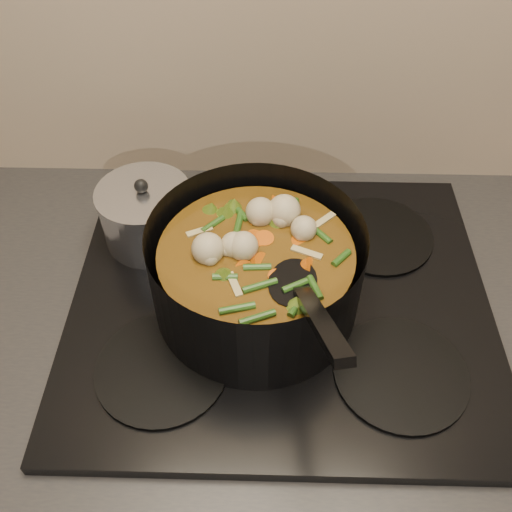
{
  "coord_description": "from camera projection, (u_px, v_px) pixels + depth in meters",
  "views": [
    {
      "loc": [
        -0.02,
        1.39,
        1.6
      ],
      "look_at": [
        -0.04,
        1.92,
        1.03
      ],
      "focal_mm": 40.0,
      "sensor_mm": 36.0,
      "label": 1
    }
  ],
  "objects": [
    {
      "name": "counter",
      "position": [
        273.0,
        437.0,
        1.2
      ],
      "size": [
        2.64,
        0.64,
        0.91
      ],
      "color": "brown",
      "rests_on": "ground"
    },
    {
      "name": "stovetop",
      "position": [
        280.0,
        300.0,
        0.86
      ],
      "size": [
        0.62,
        0.54,
        0.03
      ],
      "color": "black",
      "rests_on": "counter"
    },
    {
      "name": "saucepan",
      "position": [
        147.0,
        215.0,
        0.9
      ],
      "size": [
        0.15,
        0.15,
        0.12
      ],
      "rotation": [
        0.0,
        0.0,
        0.21
      ],
      "color": "silver",
      "rests_on": "stovetop"
    },
    {
      "name": "stockpot",
      "position": [
        256.0,
        273.0,
        0.79
      ],
      "size": [
        0.3,
        0.39,
        0.22
      ],
      "rotation": [
        0.0,
        0.0,
        -0.01
      ],
      "color": "black",
      "rests_on": "stovetop"
    }
  ]
}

